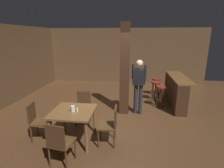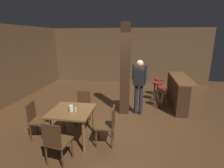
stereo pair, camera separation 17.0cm
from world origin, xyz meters
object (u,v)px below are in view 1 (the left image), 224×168
chair_west (37,119)px  bar_stool_mid (156,87)px  napkin_cup (73,109)px  bar_stool_far (156,83)px  dining_table (73,116)px  bar_counter (175,90)px  standing_person (139,83)px  salt_shaker (77,110)px  bar_stool_near (161,92)px  chair_south (59,142)px  chair_east (110,124)px  chair_north (83,106)px

chair_west → bar_stool_mid: size_ratio=1.20×
napkin_cup → bar_stool_far: bearing=58.1°
dining_table → bar_counter: bearing=43.4°
standing_person → dining_table: bearing=-131.0°
salt_shaker → bar_stool_far: (2.17, 3.65, -0.26)m
napkin_cup → bar_stool_near: (2.26, 2.34, -0.27)m
salt_shaker → standing_person: (1.38, 1.78, 0.19)m
dining_table → salt_shaker: (0.12, -0.05, 0.18)m
napkin_cup → salt_shaker: bearing=-2.8°
dining_table → chair_south: 0.84m
chair_south → bar_counter: (2.82, 3.51, 0.02)m
chair_west → standing_person: 3.00m
chair_east → bar_stool_near: bearing=58.6°
standing_person → bar_stool_mid: bearing=60.8°
dining_table → salt_shaker: size_ratio=10.12×
chair_south → bar_counter: size_ratio=0.42×
chair_east → standing_person: size_ratio=0.52×
salt_shaker → bar_stool_near: 3.20m
standing_person → chair_south: bearing=-120.2°
bar_stool_near → bar_stool_mid: 0.67m
chair_west → bar_stool_far: 4.82m
chair_south → chair_west: size_ratio=1.00×
dining_table → bar_stool_far: (2.28, 3.60, -0.08)m
napkin_cup → bar_counter: 3.93m
dining_table → chair_east: 0.87m
chair_east → bar_stool_mid: chair_east is taller
bar_counter → bar_stool_mid: 0.70m
bar_stool_mid → standing_person: bearing=-119.2°
bar_counter → bar_stool_near: size_ratio=2.78×
bar_counter → bar_stool_near: (-0.56, -0.38, 0.04)m
chair_north → chair_west: size_ratio=1.00×
chair_east → napkin_cup: (-0.84, -0.03, 0.33)m
dining_table → chair_west: bearing=-177.7°
dining_table → bar_counter: (2.83, 2.68, -0.11)m
chair_north → bar_stool_mid: chair_north is taller
napkin_cup → bar_stool_mid: (2.18, 3.01, -0.27)m
napkin_cup → chair_west: bearing=179.2°
chair_north → napkin_cup: size_ratio=6.48×
chair_west → bar_stool_far: (3.16, 3.63, 0.05)m
bar_stool_near → dining_table: bearing=-134.7°
napkin_cup → bar_stool_far: (2.27, 3.64, -0.28)m
dining_table → bar_stool_far: bearing=57.6°
chair_east → standing_person: (0.64, 1.75, 0.50)m
chair_north → chair_west: same height
dining_table → bar_stool_near: 3.23m
chair_west → bar_stool_mid: chair_west is taller
dining_table → chair_east: bearing=-1.3°
chair_south → bar_counter: 4.50m
bar_stool_near → bar_stool_mid: size_ratio=1.03×
dining_table → chair_west: (-0.88, -0.04, -0.13)m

